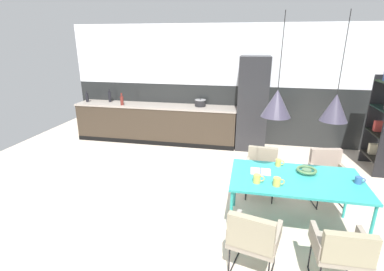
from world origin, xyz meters
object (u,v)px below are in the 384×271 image
Objects in this scene: mug_dark_espresso at (277,182)px; cooking_pot at (200,103)px; pendant_lamp_over_table_far at (335,108)px; mug_glass_clear at (257,179)px; open_shelf_unit at (383,122)px; pendant_lamp_over_table_near at (277,103)px; mug_wide_latte at (279,163)px; armchair_far_side at (253,236)px; refrigerator_column at (252,104)px; armchair_near_window at (327,170)px; bottle_vinegar_dark at (122,100)px; dining_table at (296,181)px; mug_white_ceramic at (359,180)px; bottle_wine_green at (87,97)px; bottle_spice_small at (110,96)px; armchair_head_of_table at (343,249)px; armchair_facing_counter at (262,166)px; fruit_bowl at (307,170)px; open_book at (261,171)px.

mug_dark_espresso is 3.59m from cooking_pot.
pendant_lamp_over_table_far is at bearing -55.39° from cooking_pot.
mug_glass_clear reaches higher than mug_dark_espresso.
mug_glass_clear is at bearing 172.33° from mug_dark_espresso.
open_shelf_unit is 3.16m from pendant_lamp_over_table_near.
mug_wide_latte is (0.29, 0.54, -0.00)m from mug_glass_clear.
armchair_far_side is 0.76m from mug_dark_espresso.
refrigerator_column is 2.55× the size of armchair_near_window.
open_shelf_unit is at bearing 50.79° from mug_dark_espresso.
mug_dark_espresso is 0.46× the size of bottle_vinegar_dark.
mug_dark_espresso is at bearing -96.18° from mug_wide_latte.
armchair_far_side is (-0.51, -0.90, -0.20)m from dining_table.
dining_table is at bearing 24.18° from mug_glass_clear.
mug_white_ceramic is at bearing -66.78° from refrigerator_column.
refrigerator_column reaches higher than armchair_far_side.
refrigerator_column is 4.01m from bottle_wine_green.
mug_glass_clear reaches higher than mug_white_ceramic.
open_shelf_unit is (1.20, 1.39, 0.43)m from armchair_near_window.
bottle_wine_green is at bearing -168.42° from bottle_spice_small.
mug_white_ceramic reaches higher than armchair_head_of_table.
cooking_pot is at bearing 119.93° from dining_table.
armchair_facing_counter is 4.71m from bottle_wine_green.
mug_white_ceramic is (1.21, 0.90, 0.29)m from armchair_far_side.
mug_glass_clear reaches higher than armchair_near_window.
fruit_bowl is at bearing 46.86° from mug_dark_espresso.
mug_glass_clear is at bearing 101.66° from armchair_far_side.
refrigerator_column is 2.73× the size of armchair_facing_counter.
mug_wide_latte is (0.37, -2.62, -0.23)m from refrigerator_column.
bottle_vinegar_dark reaches higher than dining_table.
armchair_near_window is 0.86m from fruit_bowl.
mug_dark_espresso is at bearing -84.49° from refrigerator_column.
open_shelf_unit is (3.53, -0.77, -0.04)m from cooking_pot.
armchair_facing_counter reaches higher than dining_table.
pendant_lamp_over_table_near reaches higher than armchair_far_side.
bottle_spice_small is at bearing 145.27° from fruit_bowl.
dining_table is 0.54m from mug_glass_clear.
dining_table is 4.53m from bottle_vinegar_dark.
open_book is 0.34m from mug_wide_latte.
mug_dark_espresso reaches higher than armchair_far_side.
refrigerator_column is 2.87m from fruit_bowl.
bottle_vinegar_dark is at bearing -26.69° from armchair_facing_counter.
fruit_bowl reaches higher than armchair_facing_counter.
mug_dark_espresso is 0.42× the size of bottle_spice_small.
bottle_wine_green is (-4.71, 2.77, 0.23)m from fruit_bowl.
dining_table is at bearing -60.07° from cooking_pot.
refrigerator_column reaches higher than mug_glass_clear.
bottle_vinegar_dark is at bearing 137.61° from mug_dark_espresso.
mug_glass_clear is (0.08, -3.16, -0.23)m from refrigerator_column.
cooking_pot is 3.40m from pendant_lamp_over_table_near.
open_shelf_unit is at bearing 51.59° from dining_table.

